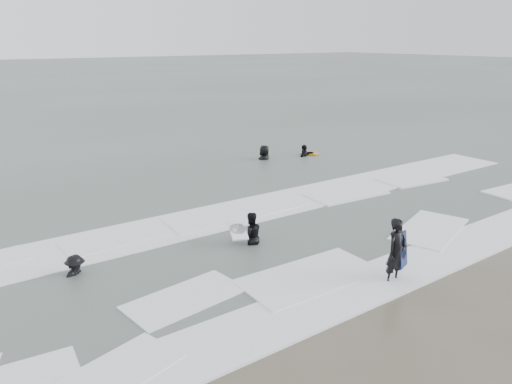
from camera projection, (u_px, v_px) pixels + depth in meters
ground at (359, 274)px, 13.80m from camera, size 320.00×320.00×0.00m
surfer_centre at (394, 282)px, 13.34m from camera, size 0.69×0.48×1.81m
surfer_wading at (251, 244)px, 15.77m from camera, size 0.91×0.79×1.61m
surfer_breaker at (76, 276)px, 13.63m from camera, size 1.10×0.92×1.48m
surfer_right_near at (304, 157)px, 27.35m from camera, size 1.16×0.81×1.83m
surfer_right_far at (265, 160)px, 26.63m from camera, size 1.13×0.98×1.95m
surf_foam at (278, 232)px, 16.69m from camera, size 30.03×9.06×0.09m
bodyboards at (311, 196)px, 18.89m from camera, size 10.98×13.46×1.25m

